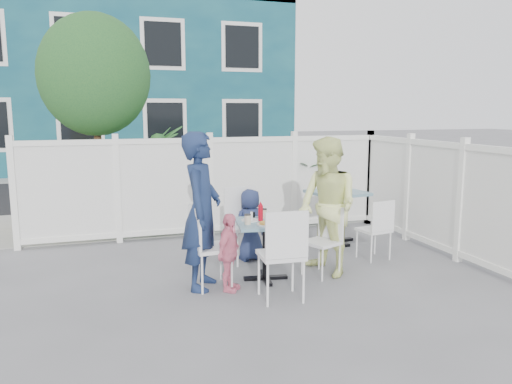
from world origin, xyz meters
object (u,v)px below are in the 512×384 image
object	(u,v)px
main_table	(266,235)
chair_near	(283,249)
man	(202,211)
chair_right	(325,235)
woman	(328,207)
toddler	(229,253)
boy	(250,225)
chair_back	(243,218)
utility_cabinet	(62,186)
spare_table	(337,203)
chair_left	(205,241)

from	to	relation	value
main_table	chair_near	size ratio (longest dim) A/B	0.77
man	chair_right	bearing A→B (deg)	-65.56
main_table	woman	distance (m)	0.85
toddler	boy	bearing A→B (deg)	8.15
woman	boy	xyz separation A→B (m)	(-0.73, 0.86, -0.37)
chair_near	man	xyz separation A→B (m)	(-0.73, 0.71, 0.31)
chair_back	man	bearing A→B (deg)	43.31
chair_near	man	bearing A→B (deg)	139.36
chair_back	boy	bearing A→B (deg)	155.26
woman	toddler	world-z (taller)	woman
woman	utility_cabinet	bearing A→B (deg)	-153.81
man	woman	xyz separation A→B (m)	(1.57, -0.00, -0.04)
chair_back	main_table	bearing A→B (deg)	85.55
main_table	spare_table	bearing A→B (deg)	39.10
woman	chair_back	bearing A→B (deg)	-150.87
chair_right	chair_back	world-z (taller)	chair_back
utility_cabinet	toddler	xyz separation A→B (m)	(2.01, -4.16, -0.24)
utility_cabinet	chair_back	size ratio (longest dim) A/B	1.37
toddler	main_table	bearing A→B (deg)	-28.79
main_table	utility_cabinet	bearing A→B (deg)	122.75
spare_table	man	bearing A→B (deg)	-150.92
utility_cabinet	spare_table	world-z (taller)	utility_cabinet
chair_left	woman	xyz separation A→B (m)	(1.55, 0.04, 0.30)
spare_table	boy	distance (m)	1.61
chair_right	woman	xyz separation A→B (m)	(0.02, 0.00, 0.36)
spare_table	chair_near	world-z (taller)	chair_near
main_table	chair_left	bearing A→B (deg)	-175.21
chair_back	utility_cabinet	bearing A→B (deg)	-57.53
man	boy	bearing A→B (deg)	-19.80
spare_table	woman	size ratio (longest dim) A/B	0.51
man	chair_left	bearing A→B (deg)	-128.89
utility_cabinet	chair_left	xyz separation A→B (m)	(1.76, -3.98, -0.13)
utility_cabinet	woman	bearing A→B (deg)	-59.51
woman	boy	world-z (taller)	woman
toddler	chair_right	bearing A→B (deg)	-44.30
main_table	chair_right	bearing A→B (deg)	-2.11
main_table	spare_table	distance (m)	2.05
chair_right	woman	distance (m)	0.36
woman	toddler	size ratio (longest dim) A/B	1.91
utility_cabinet	chair_back	bearing A→B (deg)	-60.42
chair_left	man	world-z (taller)	man
man	toddler	distance (m)	0.56
utility_cabinet	toddler	bearing A→B (deg)	-73.81
chair_left	woman	world-z (taller)	woman
man	spare_table	bearing A→B (deg)	-36.34
chair_left	boy	xyz separation A→B (m)	(0.82, 0.90, -0.07)
utility_cabinet	main_table	xyz separation A→B (m)	(2.52, -3.92, -0.13)
main_table	boy	size ratio (longest dim) A/B	0.79
chair_left	woman	distance (m)	1.58
spare_table	boy	size ratio (longest dim) A/B	0.89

